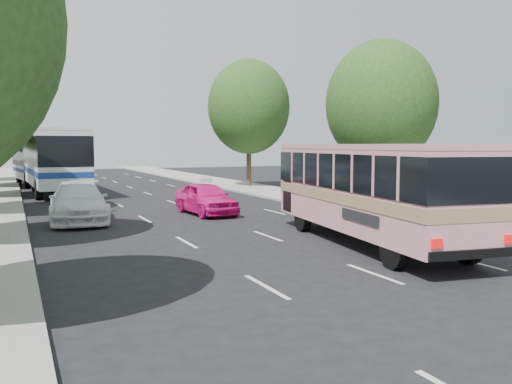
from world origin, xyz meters
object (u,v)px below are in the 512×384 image
pink_taxi (206,198)px  tour_coach_front (52,155)px  pink_bus (370,182)px  tour_coach_rear (40,160)px  white_pickup (79,202)px

pink_taxi → tour_coach_front: 15.83m
pink_bus → tour_coach_rear: bearing=113.7°
pink_bus → white_pickup: bearing=138.6°
pink_bus → pink_taxi: size_ratio=2.37×
white_pickup → tour_coach_front: bearing=94.6°
pink_taxi → tour_coach_rear: size_ratio=0.38×
pink_bus → tour_coach_front: tour_coach_front is taller
white_pickup → tour_coach_rear: bearing=96.0°
tour_coach_front → pink_taxi: bearing=-71.9°
pink_taxi → tour_coach_front: (-5.50, 14.75, 1.72)m
pink_bus → pink_taxi: bearing=112.0°
pink_taxi → tour_coach_front: bearing=106.5°
white_pickup → tour_coach_rear: (-0.53, 20.34, 1.21)m
pink_bus → pink_taxi: pink_bus is taller
tour_coach_front → tour_coach_rear: 5.58m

